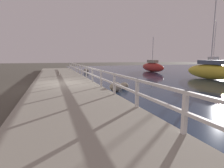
{
  "coord_description": "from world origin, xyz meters",
  "views": [
    {
      "loc": [
        -0.8,
        -12.28,
        2.01
      ],
      "look_at": [
        2.68,
        -2.28,
        0.42
      ],
      "focal_mm": 28.0,
      "sensor_mm": 36.0,
      "label": 1
    }
  ],
  "objects_px": {
    "mooring_bollard": "(58,73)",
    "sailboat_red": "(152,67)",
    "sailboat_blue": "(213,64)",
    "sailboat_yellow": "(210,71)"
  },
  "relations": [
    {
      "from": "mooring_bollard",
      "to": "sailboat_yellow",
      "type": "relative_size",
      "value": 0.07
    },
    {
      "from": "sailboat_yellow",
      "to": "sailboat_red",
      "type": "bearing_deg",
      "value": 89.27
    },
    {
      "from": "mooring_bollard",
      "to": "sailboat_yellow",
      "type": "bearing_deg",
      "value": -19.74
    },
    {
      "from": "mooring_bollard",
      "to": "sailboat_red",
      "type": "height_order",
      "value": "sailboat_red"
    },
    {
      "from": "sailboat_blue",
      "to": "sailboat_red",
      "type": "bearing_deg",
      "value": -171.68
    },
    {
      "from": "mooring_bollard",
      "to": "sailboat_red",
      "type": "relative_size",
      "value": 0.09
    },
    {
      "from": "sailboat_yellow",
      "to": "sailboat_blue",
      "type": "bearing_deg",
      "value": 37.35
    },
    {
      "from": "sailboat_blue",
      "to": "sailboat_yellow",
      "type": "bearing_deg",
      "value": -132.92
    },
    {
      "from": "sailboat_yellow",
      "to": "sailboat_blue",
      "type": "xyz_separation_m",
      "value": [
        11.48,
        9.74,
        0.1
      ]
    },
    {
      "from": "sailboat_red",
      "to": "mooring_bollard",
      "type": "bearing_deg",
      "value": -158.91
    }
  ]
}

